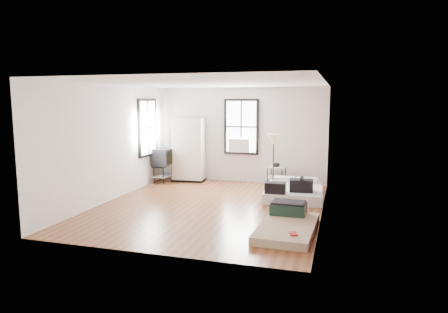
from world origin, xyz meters
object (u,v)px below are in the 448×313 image
(mattress_main, at_px, (294,191))
(mattress_bare, at_px, (288,223))
(floor_lamp, at_px, (274,143))
(side_table, at_px, (277,171))
(tv_stand, at_px, (163,158))
(wardrobe, at_px, (189,150))

(mattress_main, bearing_deg, mattress_bare, -89.14)
(mattress_main, relative_size, floor_lamp, 1.27)
(side_table, bearing_deg, tv_stand, -171.87)
(wardrobe, relative_size, floor_lamp, 1.23)
(wardrobe, relative_size, tv_stand, 1.89)
(mattress_bare, relative_size, wardrobe, 1.00)
(side_table, distance_m, floor_lamp, 1.13)
(mattress_main, xyz_separation_m, mattress_bare, (0.19, -2.58, -0.04))
(mattress_bare, bearing_deg, tv_stand, 143.06)
(mattress_bare, xyz_separation_m, floor_lamp, (-0.81, 3.15, 1.19))
(wardrobe, bearing_deg, side_table, -2.49)
(side_table, height_order, floor_lamp, floor_lamp)
(mattress_main, xyz_separation_m, tv_stand, (-3.96, 0.81, 0.55))
(floor_lamp, bearing_deg, tv_stand, 175.88)
(mattress_bare, xyz_separation_m, wardrobe, (-3.48, 3.80, 0.82))
(mattress_bare, height_order, floor_lamp, floor_lamp)
(mattress_main, relative_size, wardrobe, 1.03)
(mattress_main, distance_m, mattress_bare, 2.59)
(floor_lamp, bearing_deg, mattress_bare, -75.63)
(side_table, height_order, tv_stand, tv_stand)
(mattress_bare, xyz_separation_m, side_table, (-0.83, 3.87, 0.31))
(wardrobe, bearing_deg, mattress_main, -24.20)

